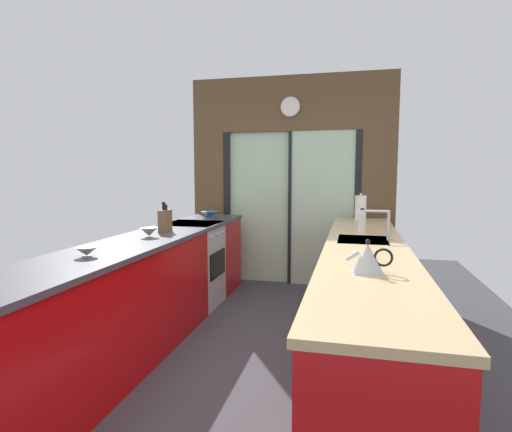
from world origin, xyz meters
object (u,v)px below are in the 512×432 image
object	(u,v)px
soap_bottle	(362,222)
knife_block	(165,221)
oven_range	(193,265)
mixing_bowl_far	(210,214)
mixing_bowl_near	(87,251)
kettle	(368,258)
paper_towel_roll	(361,208)
mixing_bowl_mid	(149,232)

from	to	relation	value
soap_bottle	knife_block	bearing A→B (deg)	-166.03
oven_range	mixing_bowl_far	distance (m)	0.73
mixing_bowl_near	knife_block	xyz separation A→B (m)	(-0.00, 1.16, 0.07)
knife_block	kettle	xyz separation A→B (m)	(1.78, -1.16, -0.03)
mixing_bowl_near	paper_towel_roll	xyz separation A→B (m)	(1.78, 2.52, 0.11)
mixing_bowl_near	soap_bottle	distance (m)	2.39
oven_range	soap_bottle	xyz separation A→B (m)	(1.80, -0.25, 0.56)
paper_towel_roll	kettle	bearing A→B (deg)	-89.96
mixing_bowl_mid	paper_towel_roll	distance (m)	2.45
paper_towel_roll	mixing_bowl_mid	bearing A→B (deg)	-136.73
knife_block	soap_bottle	world-z (taller)	knife_block
mixing_bowl_mid	oven_range	bearing A→B (deg)	91.06
mixing_bowl_far	mixing_bowl_near	bearing A→B (deg)	-90.00
mixing_bowl_mid	mixing_bowl_far	bearing A→B (deg)	90.00
mixing_bowl_near	soap_bottle	world-z (taller)	soap_bottle
oven_range	kettle	xyz separation A→B (m)	(1.80, -1.85, 0.55)
mixing_bowl_near	knife_block	bearing A→B (deg)	90.00
mixing_bowl_near	oven_range	bearing A→B (deg)	90.57
kettle	paper_towel_roll	world-z (taller)	paper_towel_roll
oven_range	paper_towel_roll	xyz separation A→B (m)	(1.80, 0.68, 0.61)
mixing_bowl_far	soap_bottle	world-z (taller)	soap_bottle
mixing_bowl_far	kettle	distance (m)	2.97
paper_towel_roll	oven_range	bearing A→B (deg)	-159.41
knife_block	kettle	world-z (taller)	knife_block
oven_range	soap_bottle	distance (m)	1.90
oven_range	mixing_bowl_mid	world-z (taller)	mixing_bowl_mid
paper_towel_roll	soap_bottle	bearing A→B (deg)	-90.00
knife_block	soap_bottle	size ratio (longest dim) A/B	1.28
mixing_bowl_mid	knife_block	distance (m)	0.32
oven_range	mixing_bowl_far	size ratio (longest dim) A/B	4.19
mixing_bowl_near	paper_towel_roll	bearing A→B (deg)	54.78
kettle	paper_towel_roll	distance (m)	2.53
kettle	knife_block	bearing A→B (deg)	146.97
mixing_bowl_near	kettle	xyz separation A→B (m)	(1.78, -0.00, 0.04)
mixing_bowl_near	mixing_bowl_mid	size ratio (longest dim) A/B	0.98
mixing_bowl_near	paper_towel_roll	distance (m)	3.09
knife_block	soap_bottle	distance (m)	1.83
mixing_bowl_near	kettle	world-z (taller)	kettle
mixing_bowl_mid	mixing_bowl_far	size ratio (longest dim) A/B	0.68
mixing_bowl_mid	mixing_bowl_far	distance (m)	1.52
mixing_bowl_mid	paper_towel_roll	size ratio (longest dim) A/B	0.47
oven_range	kettle	size ratio (longest dim) A/B	3.58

